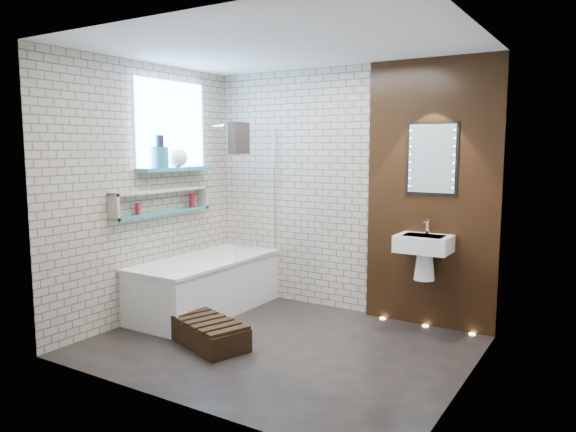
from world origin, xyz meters
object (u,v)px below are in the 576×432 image
Objects in this scene: bath_screen at (256,192)px; walnut_step at (205,332)px; bathtub at (206,285)px; led_mirror at (432,159)px; washbasin at (424,250)px.

bath_screen is 1.56× the size of walnut_step.
bathtub reaches higher than walnut_step.
bath_screen is at bearing 51.10° from bathtub.
bathtub is 1.93× the size of walnut_step.
led_mirror is (1.82, 0.34, 0.37)m from bath_screen.
washbasin is (2.17, 0.62, 0.50)m from bathtub.
walnut_step is at bearing -138.44° from washbasin.
walnut_step is (0.27, -1.19, -1.18)m from bath_screen.
bathtub is 3.00× the size of washbasin.
washbasin is at bearing 41.56° from walnut_step.
washbasin is at bearing -90.00° from led_mirror.
bath_screen is 1.70m from walnut_step.
walnut_step is at bearing -77.22° from bath_screen.
bath_screen reaches higher than walnut_step.
bath_screen is at bearing 102.78° from walnut_step.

